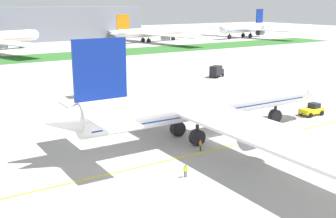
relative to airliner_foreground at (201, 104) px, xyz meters
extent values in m
plane|color=#ADAAA5|center=(1.59, -1.97, -5.35)|extent=(600.00, 600.00, 0.00)
cube|color=yellow|center=(1.59, -5.53, -5.35)|extent=(280.00, 0.36, 0.01)
cube|color=#2D6628|center=(1.59, 110.93, -5.30)|extent=(320.00, 24.00, 0.10)
cylinder|color=white|center=(0.71, -0.01, 0.15)|extent=(39.86, 5.37, 4.89)
cube|color=navy|center=(0.71, -0.01, -0.71)|extent=(38.27, 4.96, 0.59)
sphere|color=white|center=(21.95, -0.27, 0.15)|extent=(4.64, 4.64, 4.64)
cone|color=white|center=(-21.40, 0.26, 0.51)|extent=(5.43, 4.22, 4.16)
cube|color=navy|center=(-16.01, 0.19, 6.50)|extent=(7.17, 0.58, 7.82)
cube|color=white|center=(-16.75, 5.09, 0.88)|extent=(4.47, 7.87, 0.34)
cube|color=white|center=(-16.87, -4.69, 0.88)|extent=(4.47, 7.87, 0.34)
cube|color=white|center=(-1.04, 20.37, -0.46)|extent=(9.19, 35.93, 0.39)
cube|color=white|center=(-1.53, -20.34, -0.46)|extent=(9.19, 35.93, 0.39)
cylinder|color=#B7BABF|center=(0.06, 12.30, -1.94)|extent=(4.68, 2.74, 2.69)
cylinder|color=black|center=(2.38, 12.27, -1.94)|extent=(0.44, 2.83, 2.82)
cylinder|color=#B7BABF|center=(-0.24, -12.30, -1.94)|extent=(4.68, 2.74, 2.69)
cylinder|color=black|center=(2.08, -12.32, -1.94)|extent=(0.44, 2.83, 2.82)
cylinder|color=black|center=(15.83, -0.19, -3.25)|extent=(0.51, 0.51, 1.89)
cylinder|color=black|center=(15.83, -0.19, -4.19)|extent=(2.33, 1.07, 2.32)
cylinder|color=black|center=(-2.45, 2.60, -3.25)|extent=(0.51, 0.51, 1.89)
cylinder|color=black|center=(-2.45, 2.60, -4.19)|extent=(2.33, 1.07, 2.32)
cylinder|color=black|center=(-2.51, -2.54, -3.25)|extent=(0.51, 0.51, 1.89)
cylinder|color=black|center=(-2.51, -2.54, -4.19)|extent=(2.33, 1.07, 2.32)
cube|color=black|center=(21.22, -0.26, 0.76)|extent=(1.76, 3.69, 0.88)
sphere|color=black|center=(-14.39, 2.57, 0.59)|extent=(0.34, 0.34, 0.34)
sphere|color=black|center=(-11.37, 2.53, 0.59)|extent=(0.34, 0.34, 0.34)
sphere|color=black|center=(-8.34, 2.50, 0.59)|extent=(0.34, 0.34, 0.34)
sphere|color=black|center=(-5.32, 2.46, 0.59)|extent=(0.34, 0.34, 0.34)
sphere|color=black|center=(-2.29, 2.42, 0.59)|extent=(0.34, 0.34, 0.34)
sphere|color=black|center=(0.74, 2.39, 0.59)|extent=(0.34, 0.34, 0.34)
sphere|color=black|center=(3.76, 2.35, 0.59)|extent=(0.34, 0.34, 0.34)
sphere|color=black|center=(6.79, 2.31, 0.59)|extent=(0.34, 0.34, 0.34)
sphere|color=black|center=(9.81, 2.28, 0.59)|extent=(0.34, 0.34, 0.34)
sphere|color=black|center=(12.84, 2.24, 0.59)|extent=(0.34, 0.34, 0.34)
sphere|color=black|center=(15.86, 2.20, 0.59)|extent=(0.34, 0.34, 0.34)
cube|color=yellow|center=(25.15, -0.30, -4.47)|extent=(4.51, 2.28, 0.87)
cube|color=black|center=(25.82, -0.31, -3.58)|extent=(1.63, 1.71, 0.90)
cylinder|color=black|center=(22.01, -0.27, -4.75)|extent=(1.80, 0.14, 0.12)
cylinder|color=black|center=(23.57, -1.40, -4.90)|extent=(0.90, 0.36, 0.90)
cylinder|color=black|center=(23.60, 0.83, -4.90)|extent=(0.90, 0.36, 0.90)
cylinder|color=black|center=(26.71, -1.44, -4.90)|extent=(0.90, 0.36, 0.90)
cylinder|color=black|center=(26.73, 0.79, -4.90)|extent=(0.90, 0.36, 0.90)
cylinder|color=black|center=(-3.59, -4.85, -4.96)|extent=(0.11, 0.11, 0.78)
cylinder|color=orange|center=(-3.62, -4.99, -4.32)|extent=(0.09, 0.09, 0.50)
cylinder|color=black|center=(-3.55, -4.68, -4.96)|extent=(0.11, 0.11, 0.78)
cylinder|color=orange|center=(-3.51, -4.54, -4.32)|extent=(0.09, 0.09, 0.50)
cube|color=orange|center=(-3.57, -4.76, -4.30)|extent=(0.31, 0.45, 0.55)
sphere|color=tan|center=(-3.57, -4.76, -3.90)|extent=(0.21, 0.21, 0.21)
cylinder|color=black|center=(-10.69, -11.19, -4.96)|extent=(0.11, 0.11, 0.79)
cylinder|color=#BFE519|center=(-10.83, -11.17, -4.32)|extent=(0.09, 0.09, 0.50)
cylinder|color=black|center=(-10.51, -11.21, -4.96)|extent=(0.11, 0.11, 0.79)
cylinder|color=#BFE519|center=(-10.37, -11.23, -4.32)|extent=(0.09, 0.09, 0.50)
cube|color=#BFE519|center=(-10.60, -11.20, -4.29)|extent=(0.44, 0.28, 0.56)
sphere|color=#8C6647|center=(-10.60, -11.20, -3.89)|extent=(0.21, 0.21, 0.21)
cube|color=black|center=(36.16, 41.17, -3.54)|extent=(4.15, 3.48, 2.74)
cube|color=black|center=(38.23, 42.08, -4.09)|extent=(2.13, 2.52, 1.63)
cube|color=#263347|center=(38.82, 42.34, -3.76)|extent=(0.83, 1.75, 0.72)
cylinder|color=black|center=(37.78, 43.11, -4.90)|extent=(0.94, 0.64, 0.90)
cylinder|color=black|center=(38.69, 41.06, -4.90)|extent=(0.94, 0.64, 0.90)
cylinder|color=black|center=(34.90, 41.83, -4.90)|extent=(0.94, 0.64, 0.90)
cylinder|color=black|center=(35.80, 39.78, -4.90)|extent=(0.94, 0.64, 0.90)
sphere|color=white|center=(16.86, 151.45, 0.35)|extent=(4.81, 4.81, 4.81)
cube|color=white|center=(-0.89, 122.69, -0.28)|extent=(20.84, 40.47, 0.41)
cylinder|color=#B7BABF|center=(-2.25, 131.55, -1.82)|extent=(5.42, 4.09, 2.79)
cylinder|color=black|center=(0.05, 132.26, -1.82)|extent=(1.27, 2.92, 2.93)
cylinder|color=black|center=(10.51, 149.49, -3.17)|extent=(0.53, 0.53, 1.96)
cylinder|color=black|center=(10.51, 149.49, -4.15)|extent=(2.62, 1.75, 2.41)
cylinder|color=white|center=(76.11, 145.24, -0.26)|extent=(42.07, 10.82, 4.53)
cube|color=orange|center=(76.11, 145.24, -1.05)|extent=(40.36, 10.21, 0.54)
sphere|color=white|center=(98.03, 148.60, -0.26)|extent=(4.30, 4.30, 4.30)
cone|color=white|center=(53.40, 141.76, 0.08)|extent=(5.51, 4.56, 3.85)
cube|color=orange|center=(58.73, 142.57, 5.63)|extent=(7.52, 1.59, 7.25)
cube|color=white|center=(57.21, 146.92, 0.42)|extent=(5.65, 7.86, 0.32)
cube|color=white|center=(58.58, 137.97, 0.42)|extent=(5.65, 7.86, 0.32)
cube|color=white|center=(70.84, 165.78, -0.82)|extent=(14.81, 38.64, 0.36)
cube|color=white|center=(77.24, 124.06, -0.82)|extent=(14.81, 38.64, 0.36)
cylinder|color=#B7BABF|center=(73.37, 157.59, -2.19)|extent=(4.63, 3.11, 2.49)
cylinder|color=black|center=(75.49, 157.92, -2.19)|extent=(0.77, 2.64, 2.62)
cylinder|color=#B7BABF|center=(77.19, 132.63, -2.19)|extent=(4.63, 3.11, 2.49)
cylinder|color=black|center=(79.32, 132.95, -2.19)|extent=(0.77, 2.64, 2.62)
cylinder|color=black|center=(91.84, 147.65, -3.40)|extent=(0.47, 0.47, 1.75)
cylinder|color=black|center=(91.84, 147.65, -4.28)|extent=(2.27, 1.28, 2.15)
cylinder|color=black|center=(72.44, 147.08, -3.40)|extent=(0.47, 0.47, 1.75)
cylinder|color=black|center=(72.44, 147.08, -4.28)|extent=(2.27, 1.28, 2.15)
cylinder|color=black|center=(73.16, 142.38, -3.40)|extent=(0.47, 0.47, 1.75)
cylinder|color=black|center=(73.16, 142.38, -4.28)|extent=(2.27, 1.28, 2.15)
cylinder|color=white|center=(136.38, 139.30, 0.42)|extent=(34.99, 10.84, 5.13)
cube|color=navy|center=(136.38, 139.30, -0.48)|extent=(33.56, 10.21, 0.62)
sphere|color=white|center=(117.92, 136.17, 0.42)|extent=(4.87, 4.87, 4.87)
cone|color=white|center=(155.72, 142.58, 0.80)|extent=(6.29, 5.24, 4.36)
cube|color=navy|center=(150.71, 141.73, 7.09)|extent=(6.23, 1.55, 8.21)
cube|color=white|center=(152.25, 136.78, 1.19)|extent=(5.13, 8.73, 0.36)
cube|color=white|center=(150.54, 146.90, 1.19)|extent=(5.13, 8.73, 0.36)
cube|color=white|center=(141.11, 121.70, -0.22)|extent=(12.71, 31.99, 0.41)
cube|color=white|center=(135.05, 157.48, -0.22)|extent=(12.71, 31.99, 0.41)
cylinder|color=#B7BABF|center=(138.92, 128.44, -1.77)|extent=(5.28, 3.60, 2.82)
cylinder|color=black|center=(136.51, 128.03, -1.77)|extent=(0.91, 2.99, 2.96)
cylinder|color=#B7BABF|center=(135.20, 150.39, -1.77)|extent=(5.28, 3.60, 2.82)
cylinder|color=black|center=(132.80, 149.99, -1.77)|extent=(0.91, 2.99, 2.96)
cylinder|color=black|center=(123.40, 137.10, -3.14)|extent=(0.54, 0.54, 1.99)
cylinder|color=black|center=(123.40, 137.10, -4.13)|extent=(2.59, 1.49, 2.44)
cylinder|color=black|center=(139.56, 137.11, -3.14)|extent=(0.54, 0.54, 1.99)
cylinder|color=black|center=(139.56, 137.11, -4.13)|extent=(2.59, 1.49, 2.44)
cylinder|color=black|center=(138.66, 142.42, -3.14)|extent=(0.54, 0.54, 1.99)
cylinder|color=black|center=(138.66, 142.42, -4.13)|extent=(2.59, 1.49, 2.44)
cube|color=gray|center=(24.08, 184.14, 3.65)|extent=(124.99, 20.00, 18.00)
camera|label=1|loc=(-37.42, -49.33, 14.68)|focal=45.18mm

